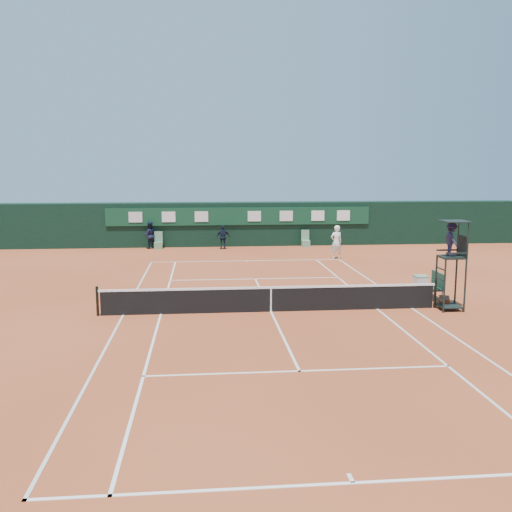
{
  "coord_description": "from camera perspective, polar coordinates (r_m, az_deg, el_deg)",
  "views": [
    {
      "loc": [
        -2.52,
        -20.79,
        5.38
      ],
      "look_at": [
        -0.0,
        6.0,
        1.2
      ],
      "focal_mm": 40.0,
      "sensor_mm": 36.0,
      "label": 1
    }
  ],
  "objects": [
    {
      "name": "ground",
      "position": [
        21.62,
        1.5,
        -5.58
      ],
      "size": [
        90.0,
        90.0,
        0.0
      ],
      "primitive_type": "plane",
      "color": "#B5512A",
      "rests_on": "ground"
    },
    {
      "name": "court_lines",
      "position": [
        21.62,
        1.5,
        -5.57
      ],
      "size": [
        11.05,
        23.85,
        0.01
      ],
      "color": "silver",
      "rests_on": "ground"
    },
    {
      "name": "tennis_net",
      "position": [
        21.5,
        1.5,
        -4.27
      ],
      "size": [
        12.9,
        0.1,
        1.1
      ],
      "color": "black",
      "rests_on": "ground"
    },
    {
      "name": "back_wall",
      "position": [
        39.8,
        -1.72,
        3.25
      ],
      "size": [
        40.0,
        1.65,
        3.0
      ],
      "color": "black",
      "rests_on": "ground"
    },
    {
      "name": "linesman_chair_left",
      "position": [
        38.72,
        -9.74,
        1.19
      ],
      "size": [
        0.55,
        0.5,
        1.15
      ],
      "color": "#59875E",
      "rests_on": "ground"
    },
    {
      "name": "linesman_chair_right",
      "position": [
        39.24,
        4.98,
        1.39
      ],
      "size": [
        0.55,
        0.5,
        1.15
      ],
      "color": "#629571",
      "rests_on": "ground"
    },
    {
      "name": "umpire_chair",
      "position": [
        22.66,
        19.01,
        0.94
      ],
      "size": [
        0.96,
        0.95,
        3.42
      ],
      "color": "black",
      "rests_on": "ground"
    },
    {
      "name": "player_bench",
      "position": [
        24.79,
        17.41,
        -2.71
      ],
      "size": [
        0.56,
        1.2,
        1.1
      ],
      "color": "#173A22",
      "rests_on": "ground"
    },
    {
      "name": "tennis_bag",
      "position": [
        23.67,
        18.3,
        -4.36
      ],
      "size": [
        0.69,
        0.96,
        0.33
      ],
      "primitive_type": "cube",
      "rotation": [
        0.0,
        0.0,
        -0.39
      ],
      "color": "black",
      "rests_on": "ground"
    },
    {
      "name": "cooler",
      "position": [
        26.38,
        16.15,
        -2.57
      ],
      "size": [
        0.57,
        0.57,
        0.65
      ],
      "color": "silver",
      "rests_on": "ground"
    },
    {
      "name": "tennis_ball",
      "position": [
        28.62,
        0.8,
        -1.94
      ],
      "size": [
        0.07,
        0.07,
        0.07
      ],
      "primitive_type": "sphere",
      "color": "gold",
      "rests_on": "ground"
    },
    {
      "name": "player",
      "position": [
        34.19,
        8.03,
        1.39
      ],
      "size": [
        0.82,
        0.64,
        2.01
      ],
      "primitive_type": "imported",
      "rotation": [
        0.0,
        0.0,
        3.38
      ],
      "color": "white",
      "rests_on": "ground"
    },
    {
      "name": "ball_kid_left",
      "position": [
        38.8,
        -10.59,
        2.05
      ],
      "size": [
        1.02,
        0.88,
        1.8
      ],
      "primitive_type": "imported",
      "rotation": [
        0.0,
        0.0,
        3.4
      ],
      "color": "black",
      "rests_on": "ground"
    },
    {
      "name": "ball_kid_right",
      "position": [
        37.98,
        -3.32,
        1.89
      ],
      "size": [
        1.0,
        0.57,
        1.6
      ],
      "primitive_type": "imported",
      "rotation": [
        0.0,
        0.0,
        3.34
      ],
      "color": "black",
      "rests_on": "ground"
    }
  ]
}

